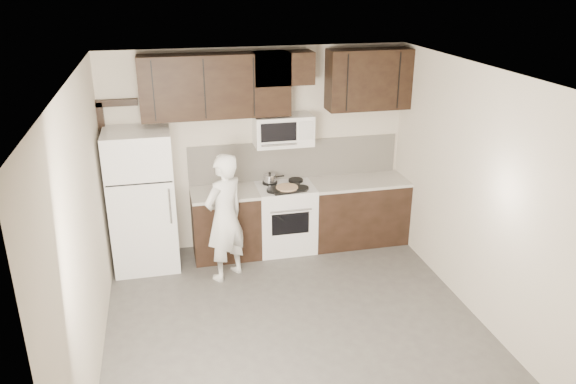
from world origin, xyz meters
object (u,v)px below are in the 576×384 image
object	(u,v)px
microwave	(283,130)
refrigerator	(142,200)
person	(225,217)
stove	(285,217)

from	to	relation	value
microwave	refrigerator	distance (m)	2.00
microwave	person	xyz separation A→B (m)	(-0.89, -0.72, -0.84)
stove	microwave	world-z (taller)	microwave
microwave	person	bearing A→B (deg)	-141.04
stove	person	xyz separation A→B (m)	(-0.89, -0.60, 0.35)
stove	refrigerator	distance (m)	1.90
stove	microwave	size ratio (longest dim) A/B	1.24
refrigerator	person	xyz separation A→B (m)	(0.96, -0.55, -0.09)
refrigerator	stove	bearing A→B (deg)	1.51
stove	refrigerator	world-z (taller)	refrigerator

